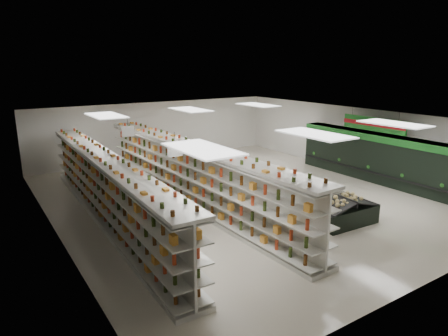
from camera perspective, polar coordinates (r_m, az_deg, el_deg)
floor at (r=16.36m, az=2.13°, el=-4.07°), size 16.00×16.00×0.00m
ceiling at (r=15.63m, az=2.25°, el=7.11°), size 14.00×16.00×0.02m
wall_back at (r=22.79m, az=-9.55°, el=5.27°), size 14.00×0.02×3.20m
wall_front at (r=10.74m, az=27.86°, el=-7.05°), size 14.00×0.02×3.20m
wall_left at (r=13.30m, az=-23.30°, el=-2.53°), size 0.02×16.00×3.20m
wall_right at (r=20.69m, az=18.27°, el=3.77°), size 0.02×16.00×3.20m
produce_wall_case at (r=19.50m, az=20.72°, el=1.85°), size 0.93×8.00×2.20m
aisle_sign_near at (r=12.08m, az=-7.05°, el=2.59°), size 0.52×0.06×0.75m
aisle_sign_far at (r=15.72m, az=-13.55°, el=5.11°), size 0.52×0.06×0.75m
hortifruti_banner at (r=19.03m, az=20.59°, el=5.89°), size 0.12×3.20×0.95m
gondola_left at (r=14.16m, az=-16.31°, el=-3.30°), size 1.32×12.96×2.24m
gondola_center at (r=15.29m, az=-4.76°, el=-1.26°), size 1.45×13.49×2.33m
produce_island at (r=15.86m, az=10.12°, el=-3.30°), size 2.57×6.35×0.93m
soda_endcap at (r=21.38m, az=-10.27°, el=2.52°), size 1.37×0.95×1.72m
shopper_main at (r=15.35m, az=2.68°, el=-2.26°), size 0.65×0.52×1.58m
shopper_background at (r=16.56m, az=-15.19°, el=-1.12°), size 0.77×0.99×1.79m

